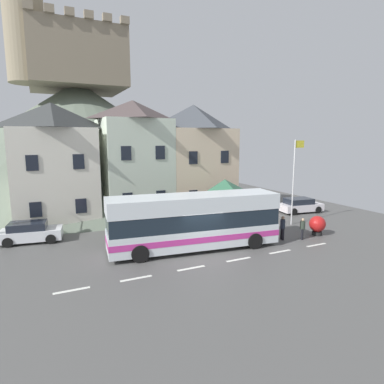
# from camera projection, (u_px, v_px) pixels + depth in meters

# --- Properties ---
(ground_plane) EXTENTS (40.00, 60.00, 0.07)m
(ground_plane) POSITION_uv_depth(u_px,v_px,m) (204.00, 256.00, 19.07)
(ground_plane) COLOR #50504E
(townhouse_00) EXTENTS (6.17, 5.58, 9.60)m
(townhouse_00) POSITION_uv_depth(u_px,v_px,m) (54.00, 165.00, 25.69)
(townhouse_00) COLOR silver
(townhouse_00) RESTS_ON ground_plane
(townhouse_01) EXTENTS (5.64, 5.80, 10.11)m
(townhouse_01) POSITION_uv_depth(u_px,v_px,m) (134.00, 159.00, 28.49)
(townhouse_01) COLOR silver
(townhouse_01) RESTS_ON ground_plane
(townhouse_02) EXTENTS (6.30, 6.53, 10.03)m
(townhouse_02) POSITION_uv_depth(u_px,v_px,m) (193.00, 158.00, 31.35)
(townhouse_02) COLOR beige
(townhouse_02) RESTS_ON ground_plane
(hilltop_castle) EXTENTS (42.81, 42.81, 22.57)m
(hilltop_castle) POSITION_uv_depth(u_px,v_px,m) (79.00, 134.00, 42.52)
(hilltop_castle) COLOR slate
(hilltop_castle) RESTS_ON ground_plane
(transit_bus) EXTENTS (10.83, 3.74, 3.42)m
(transit_bus) POSITION_uv_depth(u_px,v_px,m) (194.00, 222.00, 20.00)
(transit_bus) COLOR silver
(transit_bus) RESTS_ON ground_plane
(bus_shelter) EXTENTS (3.60, 3.60, 3.70)m
(bus_shelter) POSITION_uv_depth(u_px,v_px,m) (225.00, 188.00, 25.38)
(bus_shelter) COLOR #473D33
(bus_shelter) RESTS_ON ground_plane
(parked_car_00) EXTENTS (4.59, 2.04, 1.40)m
(parked_car_00) POSITION_uv_depth(u_px,v_px,m) (238.00, 211.00, 27.66)
(parked_car_00) COLOR maroon
(parked_car_00) RESTS_ON ground_plane
(parked_car_01) EXTENTS (4.02, 2.26, 1.36)m
(parked_car_01) POSITION_uv_depth(u_px,v_px,m) (31.00, 232.00, 21.52)
(parked_car_01) COLOR white
(parked_car_01) RESTS_ON ground_plane
(parked_car_02) EXTENTS (4.21, 2.36, 1.34)m
(parked_car_02) POSITION_uv_depth(u_px,v_px,m) (300.00, 205.00, 30.37)
(parked_car_02) COLOR silver
(parked_car_02) RESTS_ON ground_plane
(pedestrian_00) EXTENTS (0.33, 0.36, 1.64)m
(pedestrian_00) POSITION_uv_depth(u_px,v_px,m) (283.00, 227.00, 21.98)
(pedestrian_00) COLOR black
(pedestrian_00) RESTS_ON ground_plane
(pedestrian_01) EXTENTS (0.31, 0.32, 1.60)m
(pedestrian_01) POSITION_uv_depth(u_px,v_px,m) (225.00, 221.00, 23.65)
(pedestrian_01) COLOR black
(pedestrian_01) RESTS_ON ground_plane
(pedestrian_02) EXTENTS (0.34, 0.34, 1.48)m
(pedestrian_02) POSITION_uv_depth(u_px,v_px,m) (302.00, 228.00, 22.06)
(pedestrian_02) COLOR black
(pedestrian_02) RESTS_ON ground_plane
(pedestrian_03) EXTENTS (0.31, 0.38, 1.52)m
(pedestrian_03) POSITION_uv_depth(u_px,v_px,m) (266.00, 220.00, 24.16)
(pedestrian_03) COLOR #38332D
(pedestrian_03) RESTS_ON ground_plane
(public_bench) EXTENTS (1.51, 0.48, 0.87)m
(public_bench) POSITION_uv_depth(u_px,v_px,m) (209.00, 215.00, 27.15)
(public_bench) COLOR brown
(public_bench) RESTS_ON ground_plane
(flagpole) EXTENTS (0.95, 0.10, 6.77)m
(flagpole) POSITION_uv_depth(u_px,v_px,m) (294.00, 176.00, 25.46)
(flagpole) COLOR silver
(flagpole) RESTS_ON ground_plane
(harbour_buoy) EXTENTS (1.14, 1.14, 1.39)m
(harbour_buoy) POSITION_uv_depth(u_px,v_px,m) (317.00, 225.00, 23.06)
(harbour_buoy) COLOR black
(harbour_buoy) RESTS_ON ground_plane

